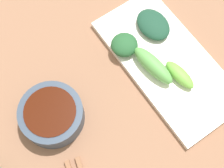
{
  "coord_description": "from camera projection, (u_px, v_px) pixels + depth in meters",
  "views": [
    {
      "loc": [
        -0.13,
        -0.17,
        0.58
      ],
      "look_at": [
        -0.02,
        -0.0,
        0.05
      ],
      "focal_mm": 52.07,
      "sensor_mm": 36.0,
      "label": 1
    }
  ],
  "objects": [
    {
      "name": "broccoli_leafy_3",
      "position": [
        124.0,
        45.0,
        0.59
      ],
      "size": [
        0.06,
        0.06,
        0.03
      ],
      "primitive_type": "ellipsoid",
      "rotation": [
        0.0,
        0.0,
        -0.31
      ],
      "color": "#255930",
      "rests_on": "serving_plate"
    },
    {
      "name": "broccoli_leafy_0",
      "position": [
        153.0,
        25.0,
        0.61
      ],
      "size": [
        0.06,
        0.07,
        0.02
      ],
      "primitive_type": "ellipsoid",
      "rotation": [
        0.0,
        0.0,
        0.0
      ],
      "color": "#1C4633",
      "rests_on": "serving_plate"
    },
    {
      "name": "serving_plate",
      "position": [
        167.0,
        62.0,
        0.6
      ],
      "size": [
        0.14,
        0.29,
        0.01
      ],
      "primitive_type": "cube",
      "color": "white",
      "rests_on": "tabletop"
    },
    {
      "name": "tabletop",
      "position": [
        120.0,
        84.0,
        0.6
      ],
      "size": [
        2.1,
        2.1,
        0.02
      ],
      "primitive_type": "cube",
      "color": "#91664C",
      "rests_on": "ground"
    },
    {
      "name": "broccoli_stalk_1",
      "position": [
        180.0,
        75.0,
        0.58
      ],
      "size": [
        0.03,
        0.07,
        0.02
      ],
      "primitive_type": "ellipsoid",
      "rotation": [
        0.0,
        0.0,
        0.1
      ],
      "color": "#6FB843",
      "rests_on": "serving_plate"
    },
    {
      "name": "sauce_bowl",
      "position": [
        52.0,
        115.0,
        0.55
      ],
      "size": [
        0.11,
        0.11,
        0.04
      ],
      "color": "#374559",
      "rests_on": "tabletop"
    },
    {
      "name": "broccoli_stalk_2",
      "position": [
        153.0,
        65.0,
        0.58
      ],
      "size": [
        0.04,
        0.09,
        0.03
      ],
      "primitive_type": "ellipsoid",
      "rotation": [
        0.0,
        0.0,
        0.14
      ],
      "color": "#5DAA51",
      "rests_on": "serving_plate"
    }
  ]
}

